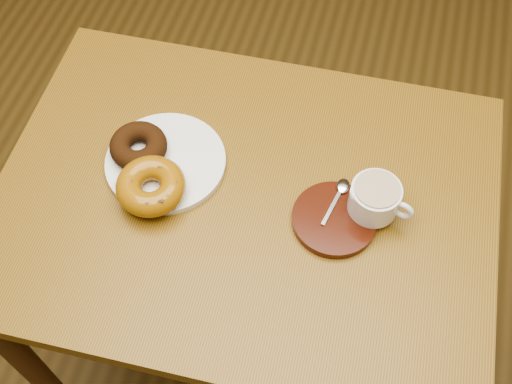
% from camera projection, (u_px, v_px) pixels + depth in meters
% --- Properties ---
extents(ground, '(6.00, 6.00, 0.00)m').
position_uv_depth(ground, '(214.00, 351.00, 1.69)').
color(ground, brown).
rests_on(ground, ground).
extents(cafe_table, '(0.83, 0.63, 0.76)m').
position_uv_depth(cafe_table, '(245.00, 232.00, 1.15)').
color(cafe_table, brown).
rests_on(cafe_table, ground).
extents(donut_plate, '(0.23, 0.23, 0.01)m').
position_uv_depth(donut_plate, '(166.00, 162.00, 1.07)').
color(donut_plate, white).
rests_on(donut_plate, cafe_table).
extents(donut_cinnamon, '(0.12, 0.12, 0.04)m').
position_uv_depth(donut_cinnamon, '(138.00, 146.00, 1.06)').
color(donut_cinnamon, black).
rests_on(donut_cinnamon, donut_plate).
extents(donut_caramel, '(0.14, 0.14, 0.04)m').
position_uv_depth(donut_caramel, '(151.00, 186.00, 1.02)').
color(donut_caramel, '#986310').
rests_on(donut_caramel, donut_plate).
extents(saucer, '(0.14, 0.14, 0.01)m').
position_uv_depth(saucer, '(334.00, 219.00, 1.01)').
color(saucer, '#371107').
rests_on(saucer, cafe_table).
extents(coffee_cup, '(0.10, 0.08, 0.06)m').
position_uv_depth(coffee_cup, '(376.00, 198.00, 0.99)').
color(coffee_cup, white).
rests_on(coffee_cup, saucer).
extents(teaspoon, '(0.03, 0.09, 0.01)m').
position_uv_depth(teaspoon, '(341.00, 190.00, 1.03)').
color(teaspoon, silver).
rests_on(teaspoon, saucer).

